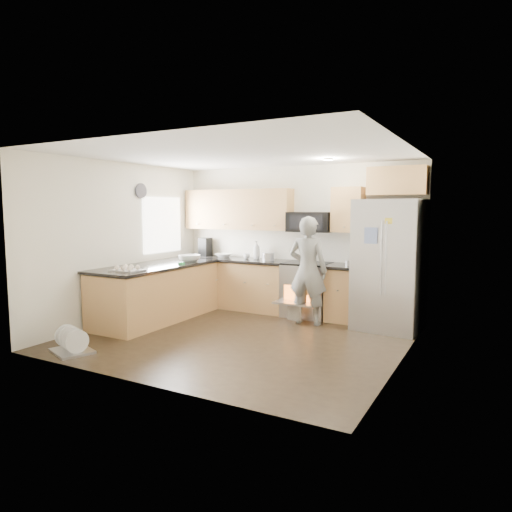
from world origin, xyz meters
The scene contains 8 objects.
ground centered at (0.00, 0.00, 0.00)m, with size 4.50×4.50×0.00m, color black.
room_shell centered at (-0.04, 0.02, 1.67)m, with size 4.54×4.04×2.62m.
back_cabinet_run centered at (-0.59, 1.75, 0.96)m, with size 4.45×0.64×2.50m.
peninsula centered at (-1.75, 0.25, 0.47)m, with size 0.96×2.36×1.04m.
stove_range centered at (0.35, 1.69, 0.68)m, with size 0.76×0.97×1.79m.
refrigerator centered at (1.77, 1.47, 0.99)m, with size 1.04×0.84×1.99m.
person centered at (0.56, 1.20, 0.87)m, with size 0.63×0.41×1.73m, color gray.
dish_rack centered at (-1.56, -1.62, 0.09)m, with size 0.65×0.58×0.33m.
Camera 1 is at (3.27, -5.52, 1.86)m, focal length 32.00 mm.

